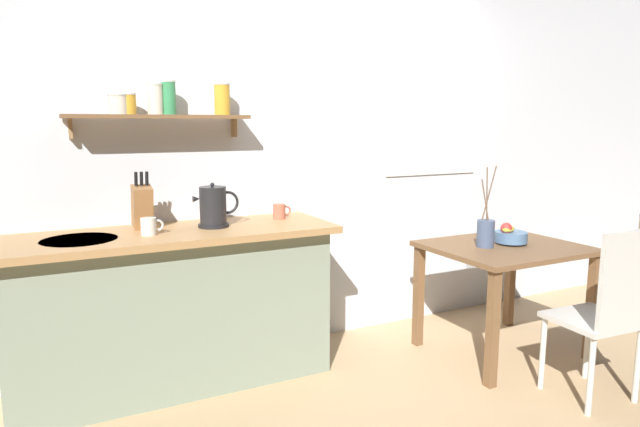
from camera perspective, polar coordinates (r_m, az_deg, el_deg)
The scene contains 12 objects.
ground_plane at distance 3.56m, azimuth 3.39°, elevation -15.76°, with size 14.00×14.00×0.00m, color tan.
back_wall at distance 3.89m, azimuth 1.34°, elevation 7.01°, with size 6.80×0.11×2.70m.
kitchen_counter at distance 3.33m, azimuth -14.71°, elevation -9.29°, with size 1.83×0.63×0.91m.
wall_shelf at distance 3.34m, azimuth -15.79°, elevation 10.41°, with size 1.03×0.20×0.32m.
dining_table at distance 3.82m, azimuth 18.38°, elevation -4.75°, with size 0.94×0.79×0.72m.
dining_chair_near at distance 3.36m, azimuth 27.28°, elevation -8.65°, with size 0.43×0.41×0.97m.
fruit_bowl at distance 3.83m, azimuth 18.91°, elevation -2.15°, with size 0.21×0.21×0.14m.
twig_vase at distance 3.68m, azimuth 16.60°, elevation -1.88°, with size 0.11×0.11×0.52m.
electric_kettle at distance 3.25m, azimuth -10.84°, elevation 0.66°, with size 0.27×0.18×0.26m.
knife_block at distance 3.27m, azimuth -17.75°, elevation 0.71°, with size 0.10×0.16×0.33m.
coffee_mug_by_sink at distance 3.10m, azimuth -17.09°, elevation -1.27°, with size 0.12×0.08×0.09m.
coffee_mug_spare at distance 3.47m, azimuth -4.14°, elevation 0.22°, with size 0.12×0.08×0.09m.
Camera 1 is at (-1.64, -2.78, 1.51)m, focal length 31.24 mm.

